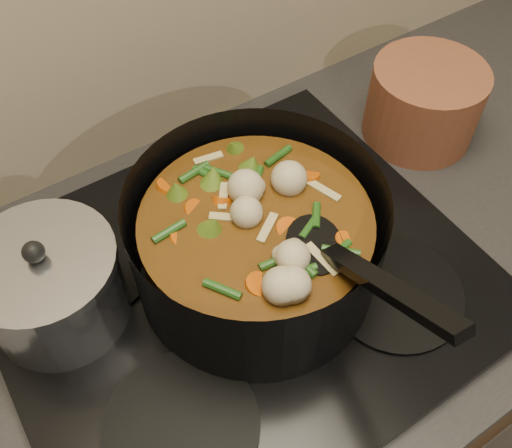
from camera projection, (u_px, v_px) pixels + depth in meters
counter at (245, 406)px, 1.14m from camera, size 2.64×0.64×0.91m
stovetop at (240, 283)px, 0.77m from camera, size 0.62×0.54×0.03m
stockpot at (256, 242)px, 0.71m from camera, size 0.38×0.46×0.23m
saucepan at (52, 286)px, 0.69m from camera, size 0.18×0.18×0.15m
terracotta_crock at (424, 103)px, 0.92m from camera, size 0.23×0.23×0.13m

